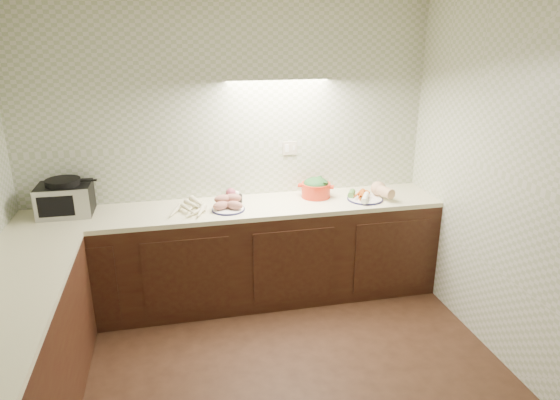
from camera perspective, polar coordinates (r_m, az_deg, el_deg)
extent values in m
cube|color=#A3B08B|center=(4.45, -5.75, 5.28)|extent=(3.60, 0.05, 2.60)
cube|color=#A3B08B|center=(3.55, 28.04, -0.62)|extent=(0.05, 3.60, 2.60)
cube|color=beige|center=(4.55, 1.14, 5.95)|extent=(0.13, 0.01, 0.12)
cube|color=black|center=(4.49, -4.95, -6.39)|extent=(3.60, 0.60, 0.86)
cube|color=#F3F2BD|center=(4.32, -5.13, -1.00)|extent=(3.60, 0.60, 0.04)
cube|color=black|center=(4.45, -23.32, 0.07)|extent=(0.42, 0.32, 0.25)
cube|color=#9FA0A4|center=(4.30, -23.69, -0.63)|extent=(0.42, 0.01, 0.25)
cube|color=black|center=(4.30, -23.69, -0.63)|extent=(0.27, 0.01, 0.17)
cylinder|color=black|center=(4.41, -23.57, 1.90)|extent=(0.27, 0.27, 0.05)
cone|color=beige|center=(4.21, -11.51, -1.18)|extent=(0.07, 0.21, 0.05)
cone|color=beige|center=(4.18, -11.94, -1.32)|extent=(0.09, 0.23, 0.06)
cone|color=beige|center=(4.31, -11.13, -0.68)|extent=(0.11, 0.22, 0.05)
cone|color=beige|center=(4.19, -12.56, -1.38)|extent=(0.15, 0.25, 0.05)
cone|color=beige|center=(4.16, -9.48, -1.31)|extent=(0.05, 0.24, 0.05)
cone|color=beige|center=(4.33, -9.97, -0.23)|extent=(0.15, 0.21, 0.05)
cone|color=beige|center=(4.27, -11.11, -0.62)|extent=(0.18, 0.17, 0.05)
cone|color=beige|center=(4.33, -12.67, -0.46)|extent=(0.13, 0.23, 0.04)
cylinder|color=#110F39|center=(4.23, -5.93, -1.08)|extent=(0.28, 0.28, 0.01)
cylinder|color=white|center=(4.23, -5.93, -1.05)|extent=(0.26, 0.26, 0.02)
ellipsoid|color=#AC6F5A|center=(4.19, -6.76, -0.63)|extent=(0.16, 0.09, 0.07)
ellipsoid|color=#AC6F5A|center=(4.19, -5.24, -0.59)|extent=(0.16, 0.09, 0.07)
ellipsoid|color=#AC6F5A|center=(4.26, -5.99, -0.26)|extent=(0.16, 0.09, 0.07)
ellipsoid|color=#AC6F5A|center=(4.23, -6.54, 0.13)|extent=(0.16, 0.09, 0.07)
ellipsoid|color=#AC6F5A|center=(4.24, -5.46, 0.23)|extent=(0.16, 0.09, 0.07)
cylinder|color=black|center=(4.41, -5.41, 0.14)|extent=(0.17, 0.17, 0.06)
sphere|color=maroon|center=(4.39, -5.65, 0.80)|extent=(0.09, 0.09, 0.09)
sphere|color=white|center=(4.41, -5.02, 0.73)|extent=(0.05, 0.05, 0.05)
cylinder|color=red|center=(4.52, 4.12, 1.14)|extent=(0.35, 0.35, 0.13)
cube|color=red|center=(4.53, 2.30, 1.70)|extent=(0.05, 0.06, 0.02)
cube|color=red|center=(4.50, 5.97, 1.47)|extent=(0.05, 0.06, 0.02)
ellipsoid|color=#2A6528|center=(4.51, 4.13, 1.78)|extent=(0.23, 0.23, 0.13)
cylinder|color=#110F39|center=(4.52, 9.69, 0.11)|extent=(0.32, 0.32, 0.01)
cylinder|color=white|center=(4.52, 9.69, 0.14)|extent=(0.30, 0.30, 0.02)
cone|color=#BF7416|center=(4.50, 9.01, 0.44)|extent=(0.11, 0.18, 0.04)
cone|color=#BF7416|center=(4.52, 9.07, 0.51)|extent=(0.15, 0.15, 0.04)
cone|color=#BF7416|center=(4.50, 9.07, 0.44)|extent=(0.15, 0.15, 0.04)
cone|color=#BF7416|center=(4.51, 8.84, 0.74)|extent=(0.14, 0.17, 0.04)
cone|color=#BF7416|center=(4.53, 9.40, 0.80)|extent=(0.17, 0.14, 0.04)
cone|color=#BF7416|center=(4.50, 9.17, 0.68)|extent=(0.10, 0.18, 0.04)
cylinder|color=white|center=(4.45, 9.72, 0.26)|extent=(0.14, 0.20, 0.05)
cylinder|color=#447B33|center=(4.55, 8.18, 0.75)|extent=(0.11, 0.14, 0.05)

